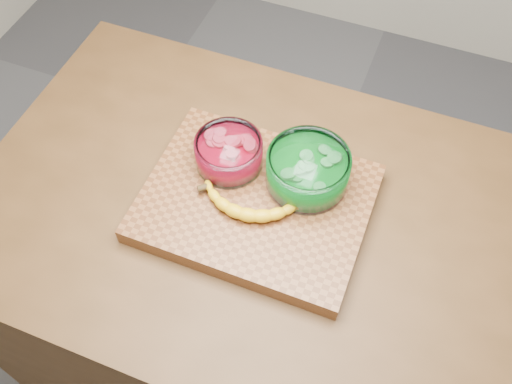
% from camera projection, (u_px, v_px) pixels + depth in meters
% --- Properties ---
extents(ground, '(3.50, 3.50, 0.00)m').
position_uv_depth(ground, '(256.00, 352.00, 1.92)').
color(ground, '#57575B').
rests_on(ground, ground).
extents(counter, '(1.20, 0.80, 0.90)m').
position_uv_depth(counter, '(256.00, 297.00, 1.55)').
color(counter, '#492E15').
rests_on(counter, ground).
extents(cutting_board, '(0.45, 0.35, 0.04)m').
position_uv_depth(cutting_board, '(256.00, 203.00, 1.16)').
color(cutting_board, brown).
rests_on(cutting_board, counter).
extents(bowl_red, '(0.14, 0.14, 0.07)m').
position_uv_depth(bowl_red, '(229.00, 153.00, 1.17)').
color(bowl_red, white).
rests_on(bowl_red, cutting_board).
extents(bowl_green, '(0.17, 0.17, 0.08)m').
position_uv_depth(bowl_green, '(308.00, 170.00, 1.14)').
color(bowl_green, white).
rests_on(bowl_green, cutting_board).
extents(banana, '(0.23, 0.12, 0.03)m').
position_uv_depth(banana, '(250.00, 201.00, 1.12)').
color(banana, gold).
rests_on(banana, cutting_board).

